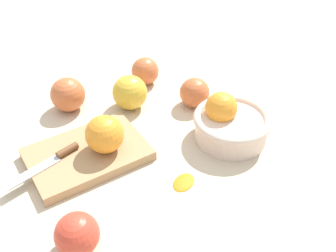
{
  "coord_description": "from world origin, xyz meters",
  "views": [
    {
      "loc": [
        0.3,
        0.54,
        0.54
      ],
      "look_at": [
        -0.05,
        0.03,
        0.04
      ],
      "focal_mm": 41.71,
      "sensor_mm": 36.0,
      "label": 1
    }
  ],
  "objects_px": {
    "apple_front_left": "(195,93)",
    "apple_front_left_3": "(145,71)",
    "cutting_board": "(88,154)",
    "apple_front_left_2": "(130,93)",
    "knife": "(53,159)",
    "bowl": "(230,123)",
    "orange_on_board": "(105,135)",
    "apple_back_right": "(77,234)",
    "apple_front_right": "(68,95)"
  },
  "relations": [
    {
      "from": "apple_front_left",
      "to": "apple_front_left_3",
      "type": "xyz_separation_m",
      "value": [
        0.04,
        -0.15,
        -0.0
      ]
    },
    {
      "from": "cutting_board",
      "to": "apple_front_left_2",
      "type": "bearing_deg",
      "value": -147.05
    },
    {
      "from": "apple_front_left",
      "to": "knife",
      "type": "bearing_deg",
      "value": 2.71
    },
    {
      "from": "bowl",
      "to": "apple_front_left",
      "type": "height_order",
      "value": "bowl"
    },
    {
      "from": "cutting_board",
      "to": "apple_front_left_2",
      "type": "height_order",
      "value": "apple_front_left_2"
    },
    {
      "from": "bowl",
      "to": "knife",
      "type": "relative_size",
      "value": 1.04
    },
    {
      "from": "bowl",
      "to": "orange_on_board",
      "type": "relative_size",
      "value": 2.15
    },
    {
      "from": "apple_front_left_3",
      "to": "orange_on_board",
      "type": "bearing_deg",
      "value": 42.66
    },
    {
      "from": "apple_back_right",
      "to": "apple_front_left_3",
      "type": "distance_m",
      "value": 0.49
    },
    {
      "from": "apple_front_left",
      "to": "apple_back_right",
      "type": "distance_m",
      "value": 0.44
    },
    {
      "from": "bowl",
      "to": "cutting_board",
      "type": "xyz_separation_m",
      "value": [
        0.28,
        -0.11,
        -0.03
      ]
    },
    {
      "from": "apple_back_right",
      "to": "apple_front_left_3",
      "type": "bearing_deg",
      "value": -134.13
    },
    {
      "from": "apple_front_left",
      "to": "apple_back_right",
      "type": "relative_size",
      "value": 0.99
    },
    {
      "from": "cutting_board",
      "to": "apple_front_left",
      "type": "height_order",
      "value": "apple_front_left"
    },
    {
      "from": "bowl",
      "to": "apple_front_left_2",
      "type": "relative_size",
      "value": 2.01
    },
    {
      "from": "knife",
      "to": "apple_front_right",
      "type": "relative_size",
      "value": 1.97
    },
    {
      "from": "apple_front_left_2",
      "to": "apple_front_left_3",
      "type": "xyz_separation_m",
      "value": [
        -0.08,
        -0.07,
        -0.01
      ]
    },
    {
      "from": "orange_on_board",
      "to": "apple_front_left_2",
      "type": "xyz_separation_m",
      "value": [
        -0.12,
        -0.12,
        -0.02
      ]
    },
    {
      "from": "bowl",
      "to": "cutting_board",
      "type": "relative_size",
      "value": 0.71
    },
    {
      "from": "apple_front_right",
      "to": "apple_front_left",
      "type": "bearing_deg",
      "value": 148.49
    },
    {
      "from": "orange_on_board",
      "to": "apple_back_right",
      "type": "relative_size",
      "value": 1.06
    },
    {
      "from": "knife",
      "to": "apple_front_left_2",
      "type": "height_order",
      "value": "apple_front_left_2"
    },
    {
      "from": "bowl",
      "to": "apple_front_left",
      "type": "xyz_separation_m",
      "value": [
        -0.01,
        -0.13,
        -0.0
      ]
    },
    {
      "from": "apple_front_right",
      "to": "knife",
      "type": "bearing_deg",
      "value": 57.97
    },
    {
      "from": "cutting_board",
      "to": "orange_on_board",
      "type": "height_order",
      "value": "orange_on_board"
    },
    {
      "from": "apple_front_left",
      "to": "apple_back_right",
      "type": "xyz_separation_m",
      "value": [
        0.39,
        0.21,
        0.0
      ]
    },
    {
      "from": "bowl",
      "to": "cutting_board",
      "type": "bearing_deg",
      "value": -21.56
    },
    {
      "from": "orange_on_board",
      "to": "knife",
      "type": "xyz_separation_m",
      "value": [
        0.1,
        -0.03,
        -0.03
      ]
    },
    {
      "from": "orange_on_board",
      "to": "apple_front_left_3",
      "type": "xyz_separation_m",
      "value": [
        -0.21,
        -0.19,
        -0.02
      ]
    },
    {
      "from": "bowl",
      "to": "apple_front_left_3",
      "type": "bearing_deg",
      "value": -83.45
    },
    {
      "from": "apple_front_left",
      "to": "apple_front_right",
      "type": "height_order",
      "value": "apple_front_right"
    },
    {
      "from": "cutting_board",
      "to": "apple_front_right",
      "type": "xyz_separation_m",
      "value": [
        -0.04,
        -0.18,
        0.03
      ]
    },
    {
      "from": "apple_front_left",
      "to": "apple_front_left_3",
      "type": "distance_m",
      "value": 0.15
    },
    {
      "from": "apple_back_right",
      "to": "apple_front_left_2",
      "type": "bearing_deg",
      "value": -132.33
    },
    {
      "from": "apple_front_left_3",
      "to": "apple_front_left",
      "type": "bearing_deg",
      "value": 106.37
    },
    {
      "from": "orange_on_board",
      "to": "knife",
      "type": "distance_m",
      "value": 0.11
    },
    {
      "from": "knife",
      "to": "apple_front_left_2",
      "type": "relative_size",
      "value": 1.94
    },
    {
      "from": "cutting_board",
      "to": "apple_front_right",
      "type": "bearing_deg",
      "value": -102.47
    },
    {
      "from": "orange_on_board",
      "to": "apple_front_right",
      "type": "xyz_separation_m",
      "value": [
        -0.0,
        -0.2,
        -0.02
      ]
    },
    {
      "from": "bowl",
      "to": "knife",
      "type": "height_order",
      "value": "bowl"
    },
    {
      "from": "orange_on_board",
      "to": "apple_front_left_3",
      "type": "relative_size",
      "value": 1.09
    },
    {
      "from": "bowl",
      "to": "apple_front_left",
      "type": "relative_size",
      "value": 2.32
    },
    {
      "from": "knife",
      "to": "apple_back_right",
      "type": "bearing_deg",
      "value": 79.83
    },
    {
      "from": "cutting_board",
      "to": "apple_back_right",
      "type": "bearing_deg",
      "value": 61.1
    },
    {
      "from": "apple_back_right",
      "to": "apple_front_left_2",
      "type": "height_order",
      "value": "apple_front_left_2"
    },
    {
      "from": "cutting_board",
      "to": "apple_back_right",
      "type": "relative_size",
      "value": 3.23
    },
    {
      "from": "knife",
      "to": "apple_front_left_2",
      "type": "bearing_deg",
      "value": -157.21
    },
    {
      "from": "bowl",
      "to": "orange_on_board",
      "type": "height_order",
      "value": "bowl"
    },
    {
      "from": "apple_front_left",
      "to": "orange_on_board",
      "type": "bearing_deg",
      "value": 10.21
    },
    {
      "from": "orange_on_board",
      "to": "apple_front_left_3",
      "type": "height_order",
      "value": "orange_on_board"
    }
  ]
}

